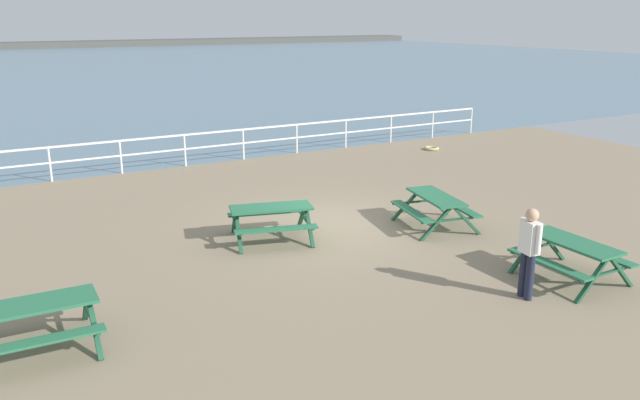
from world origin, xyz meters
name	(u,v)px	position (x,y,z in m)	size (l,w,h in m)	color
ground_plane	(330,229)	(0.00, 0.00, -0.10)	(30.00, 24.00, 0.20)	gray
sea_band	(43,69)	(0.00, 52.75, 0.00)	(142.00, 90.00, 0.01)	slate
distant_shoreline	(5,49)	(0.00, 95.75, 0.00)	(142.00, 6.00, 1.80)	#4C4C47
seaward_railing	(214,141)	(0.00, 7.75, 0.76)	(23.07, 0.07, 1.08)	white
picnic_table_near_left	(436,203)	(2.06, -1.36, 0.58)	(1.85, 2.07, 0.80)	#286B47
picnic_table_near_right	(572,251)	(2.28, -5.09, 0.58)	(1.55, 1.80, 0.80)	#286B47
picnic_table_mid_centre	(271,215)	(-1.68, -0.25, 0.58)	(2.14, 1.93, 0.80)	#286B47
picnic_table_far_left	(34,315)	(-6.86, -2.99, 0.58)	(1.84, 1.59, 0.80)	#286B47
visitor	(529,248)	(0.92, -5.25, 0.95)	(0.27, 0.53, 1.66)	#1E2338
rope_coil	(432,148)	(7.81, 5.80, 0.06)	(0.55, 0.55, 0.11)	tan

